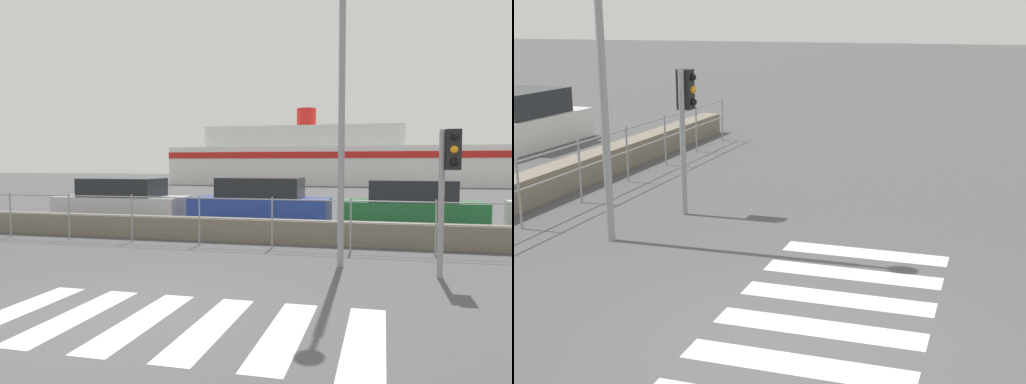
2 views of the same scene
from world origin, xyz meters
TOP-DOWN VIEW (x-y plane):
  - ground_plane at (0.00, 0.00)m, footprint 160.00×160.00m
  - crosswalk at (0.92, 0.00)m, footprint 4.95×2.40m
  - traffic_light_far at (4.41, 3.40)m, footprint 0.34×0.32m
  - streetlamp at (2.58, 3.69)m, footprint 0.32×1.04m
  - parked_car_white at (9.08, 10.39)m, footprint 4.21×1.86m

SIDE VIEW (x-z plane):
  - ground_plane at x=0.00m, z-range 0.00..0.00m
  - crosswalk at x=0.92m, z-range 0.00..0.01m
  - parked_car_white at x=9.08m, z-range -0.11..1.37m
  - traffic_light_far at x=4.41m, z-range 0.59..3.11m
  - streetlamp at x=2.58m, z-range 0.71..6.50m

